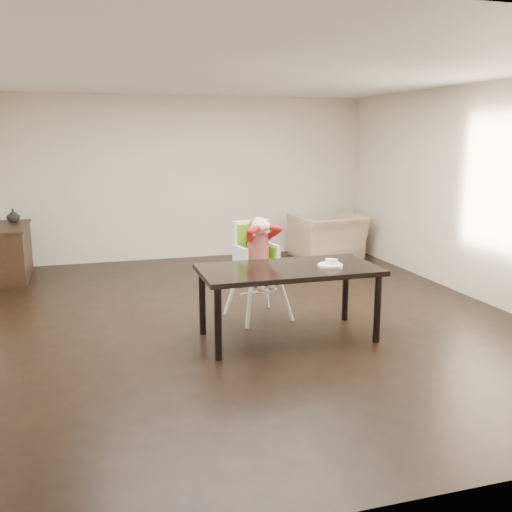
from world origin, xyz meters
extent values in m
plane|color=black|center=(0.00, 0.00, 0.00)|extent=(7.00, 7.00, 0.00)
cube|color=beige|center=(0.00, 3.50, 1.35)|extent=(6.00, 0.02, 2.70)
cube|color=beige|center=(0.00, -3.50, 1.35)|extent=(6.00, 0.02, 2.70)
cube|color=beige|center=(3.00, 0.00, 1.35)|extent=(0.02, 7.00, 2.70)
cube|color=white|center=(0.00, 0.00, 2.70)|extent=(6.00, 7.00, 0.02)
cube|color=black|center=(0.20, -0.75, 0.72)|extent=(1.80, 0.90, 0.05)
cylinder|color=black|center=(-0.62, -1.12, 0.35)|extent=(0.07, 0.07, 0.70)
cylinder|color=black|center=(1.02, -1.12, 0.35)|extent=(0.07, 0.07, 0.70)
cylinder|color=black|center=(-0.62, -0.38, 0.35)|extent=(0.07, 0.07, 0.70)
cylinder|color=black|center=(1.02, -0.38, 0.35)|extent=(0.07, 0.07, 0.70)
cylinder|color=white|center=(-0.08, -0.27, 0.31)|extent=(0.05, 0.05, 0.62)
cylinder|color=white|center=(0.36, -0.19, 0.31)|extent=(0.05, 0.05, 0.62)
cylinder|color=white|center=(-0.16, 0.16, 0.31)|extent=(0.05, 0.05, 0.62)
cylinder|color=white|center=(0.28, 0.24, 0.31)|extent=(0.05, 0.05, 0.62)
cube|color=white|center=(0.10, -0.02, 0.62)|extent=(0.51, 0.47, 0.06)
cube|color=#6CB617|center=(0.10, -0.02, 0.66)|extent=(0.41, 0.39, 0.03)
cube|color=white|center=(0.07, 0.15, 0.87)|extent=(0.44, 0.14, 0.46)
cube|color=#6CB617|center=(0.07, 0.12, 0.86)|extent=(0.37, 0.09, 0.42)
cube|color=black|center=(0.02, 0.02, 0.86)|extent=(0.07, 0.20, 0.02)
cube|color=black|center=(0.16, 0.05, 0.86)|extent=(0.07, 0.20, 0.02)
cylinder|color=red|center=(0.10, -0.02, 0.82)|extent=(0.30, 0.30, 0.30)
sphere|color=beige|center=(0.10, -0.04, 1.07)|extent=(0.23, 0.23, 0.20)
ellipsoid|color=brown|center=(0.10, -0.01, 1.09)|extent=(0.24, 0.23, 0.15)
sphere|color=beige|center=(0.09, -0.15, 1.07)|extent=(0.10, 0.10, 0.09)
sphere|color=beige|center=(0.16, -0.13, 1.07)|extent=(0.10, 0.10, 0.09)
cylinder|color=white|center=(0.62, -0.84, 0.76)|extent=(0.27, 0.27, 0.02)
torus|color=white|center=(0.62, -0.84, 0.77)|extent=(0.27, 0.27, 0.01)
imported|color=tan|center=(2.20, 2.80, 0.49)|extent=(1.20, 0.85, 0.98)
cube|color=black|center=(-2.78, 2.70, 0.38)|extent=(0.40, 1.20, 0.76)
cube|color=black|center=(-2.78, 2.70, 0.78)|extent=(0.44, 1.26, 0.03)
imported|color=#99999E|center=(-2.78, 3.04, 0.88)|extent=(0.21, 0.21, 0.19)
camera|label=1|loc=(-1.72, -6.03, 2.06)|focal=40.00mm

